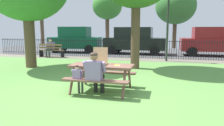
{
  "coord_description": "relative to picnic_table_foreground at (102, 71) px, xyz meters",
  "views": [
    {
      "loc": [
        1.77,
        -5.63,
        1.76
      ],
      "look_at": [
        0.31,
        0.64,
        0.75
      ],
      "focal_mm": 34.08,
      "sensor_mm": 36.0,
      "label": 1
    }
  ],
  "objects": [
    {
      "name": "picnic_table_foreground",
      "position": [
        0.0,
        0.0,
        0.0
      ],
      "size": [
        1.83,
        1.52,
        0.79
      ],
      "color": "brown",
      "rests_on": "ground"
    },
    {
      "name": "far_tree_left",
      "position": [
        -11.1,
        15.34,
        4.11
      ],
      "size": [
        3.16,
        3.16,
        6.18
      ],
      "color": "brown",
      "rests_on": "ground"
    },
    {
      "name": "parked_car_center",
      "position": [
        5.11,
        9.81,
        0.41
      ],
      "size": [
        4.4,
        1.92,
        1.94
      ],
      "color": "maroon",
      "rests_on": "ground"
    },
    {
      "name": "pizza_box_open",
      "position": [
        -0.07,
        0.02,
        0.26
      ],
      "size": [
        0.46,
        0.49,
        0.49
      ],
      "color": "tan",
      "rests_on": "picnic_table_foreground"
    },
    {
      "name": "pizza_slice_on_table",
      "position": [
        0.43,
        0.05,
        0.18
      ],
      "size": [
        0.25,
        0.27,
        0.02
      ],
      "color": "#F2CD52",
      "rests_on": "picnic_table_foreground"
    },
    {
      "name": "person_on_park_bench",
      "position": [
        -5.39,
        6.71,
        0.06
      ],
      "size": [
        0.61,
        0.59,
        1.19
      ],
      "color": "#3A3A3A",
      "rests_on": "ground"
    },
    {
      "name": "ground",
      "position": [
        -0.12,
        1.69,
        -0.61
      ],
      "size": [
        28.0,
        11.68,
        0.02
      ],
      "primitive_type": "cube",
      "color": "#669E4A"
    },
    {
      "name": "iron_fence_streetside",
      "position": [
        -0.12,
        7.53,
        -0.02
      ],
      "size": [
        19.19,
        0.03,
        1.14
      ],
      "color": "black",
      "rests_on": "ground"
    },
    {
      "name": "parked_car_left",
      "position": [
        -0.27,
        9.81,
        0.41
      ],
      "size": [
        4.49,
        2.1,
        1.94
      ],
      "color": "black",
      "rests_on": "ground"
    },
    {
      "name": "child_at_table",
      "position": [
        -0.51,
        -0.52,
        -0.09
      ],
      "size": [
        0.32,
        0.31,
        0.83
      ],
      "color": "#3F3F3F",
      "rests_on": "ground"
    },
    {
      "name": "street_asphalt",
      "position": [
        -0.12,
        11.18,
        -0.6
      ],
      "size": [
        28.0,
        7.3,
        0.01
      ],
      "primitive_type": "cube",
      "color": "#515154"
    },
    {
      "name": "far_tree_midleft",
      "position": [
        -3.76,
        15.34,
        3.45
      ],
      "size": [
        2.94,
        2.94,
        5.42
      ],
      "color": "brown",
      "rests_on": "ground"
    },
    {
      "name": "adult_at_table",
      "position": [
        -0.04,
        -0.5,
        0.06
      ],
      "size": [
        0.61,
        0.6,
        1.19
      ],
      "color": "black",
      "rests_on": "ground"
    },
    {
      "name": "cobblestone_walkway",
      "position": [
        -0.12,
        6.83,
        -0.6
      ],
      "size": [
        28.0,
        1.4,
        0.01
      ],
      "primitive_type": "cube",
      "color": "gray"
    },
    {
      "name": "far_tree_center",
      "position": [
        2.81,
        15.34,
        3.31
      ],
      "size": [
        3.71,
        3.71,
        5.59
      ],
      "color": "brown",
      "rests_on": "ground"
    },
    {
      "name": "lamp_post_walkway",
      "position": [
        1.94,
        6.55,
        1.73
      ],
      "size": [
        0.28,
        0.28,
        3.77
      ],
      "color": "#2D382D",
      "rests_on": "ground"
    },
    {
      "name": "parked_car_far_left",
      "position": [
        -4.93,
        9.81,
        0.41
      ],
      "size": [
        3.99,
        2.01,
        1.98
      ],
      "color": "#0F5135",
      "rests_on": "ground"
    },
    {
      "name": "park_bench_left",
      "position": [
        -5.28,
        6.69,
        -0.18
      ],
      "size": [
        1.6,
        0.48,
        0.85
      ],
      "color": "brown",
      "rests_on": "ground"
    }
  ]
}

